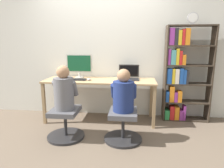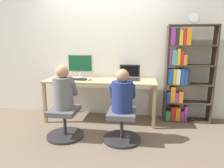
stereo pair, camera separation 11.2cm
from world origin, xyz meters
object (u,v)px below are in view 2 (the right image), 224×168
office_chair_right (122,125)px  person_at_laptop (122,93)px  person_at_monitor (63,90)px  bookshelf (182,75)px  desktop_monitor (80,65)px  laptop (129,76)px  keyboard (75,79)px  office_chair_left (65,122)px  desk_clock (194,18)px

office_chair_right → person_at_laptop: 0.49m
person_at_monitor → bookshelf: bookshelf is taller
office_chair_right → bookshelf: size_ratio=0.33×
desktop_monitor → laptop: size_ratio=1.32×
laptop → keyboard: (-0.97, -0.19, -0.04)m
desktop_monitor → office_chair_left: bearing=-88.9°
desktop_monitor → bookshelf: bearing=-0.7°
person_at_laptop → office_chair_right: bearing=-90.0°
keyboard → office_chair_right: bearing=-36.1°
person_at_laptop → bookshelf: bookshelf is taller
keyboard → office_chair_left: bearing=-86.4°
keyboard → office_chair_right: keyboard is taller
office_chair_right → bookshelf: bearing=42.5°
office_chair_right → desk_clock: size_ratio=2.82×
office_chair_left → person_at_laptop: 1.01m
office_chair_right → person_at_laptop: person_at_laptop is taller
laptop → bookshelf: bookshelf is taller
desktop_monitor → bookshelf: bookshelf is taller
desk_clock → keyboard: bearing=-174.6°
laptop → person_at_laptop: person_at_laptop is taller
desktop_monitor → person_at_monitor: desktop_monitor is taller
office_chair_left → desktop_monitor: bearing=91.1°
office_chair_right → laptop: bearing=86.6°
bookshelf → desk_clock: bearing=-24.3°
desktop_monitor → keyboard: (-0.02, -0.27, -0.23)m
desktop_monitor → person_at_monitor: bearing=-88.9°
office_chair_right → desk_clock: 2.13m
person_at_laptop → office_chair_left: bearing=-179.1°
person_at_monitor → office_chair_left: bearing=-90.0°
person_at_laptop → desk_clock: desk_clock is taller
keyboard → office_chair_left: (0.04, -0.68, -0.55)m
office_chair_left → person_at_laptop: size_ratio=0.92×
keyboard → person_at_laptop: size_ratio=0.69×
person_at_monitor → person_at_laptop: 0.88m
keyboard → desktop_monitor: bearing=84.8°
keyboard → desk_clock: (2.03, 0.19, 1.06)m
laptop → office_chair_left: (-0.93, -0.87, -0.59)m
office_chair_right → desk_clock: (1.11, 0.86, 1.61)m
laptop → office_chair_right: (-0.05, -0.86, -0.59)m
desktop_monitor → office_chair_left: (0.02, -0.95, -0.78)m
person_at_monitor → person_at_laptop: (0.88, 0.01, -0.02)m
office_chair_left → person_at_laptop: (0.88, 0.01, 0.49)m
desktop_monitor → office_chair_right: (0.90, -0.94, -0.78)m
desktop_monitor → desk_clock: bearing=-2.2°
office_chair_left → desk_clock: size_ratio=2.82×
keyboard → office_chair_left: 0.88m
desktop_monitor → laptop: (0.95, -0.07, -0.19)m
desktop_monitor → bookshelf: (1.89, -0.02, -0.16)m
laptop → keyboard: laptop is taller
office_chair_right → bookshelf: 1.49m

